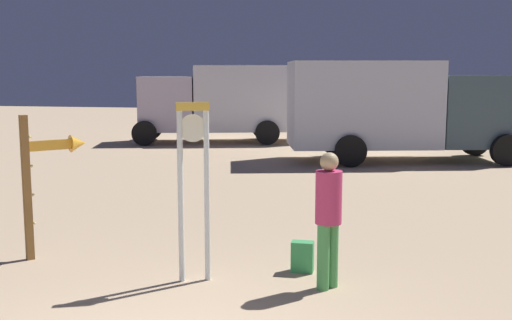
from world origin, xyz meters
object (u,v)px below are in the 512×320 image
Objects in this scene: backpack at (302,257)px; box_truck_near at (392,107)px; person_near_clock at (328,213)px; standing_clock at (194,176)px; arrow_sign at (48,167)px; box_truck_far at (228,100)px.

box_truck_near is at bearing 83.71° from backpack.
backpack is (-0.38, 0.56, -0.73)m from person_near_clock.
standing_clock is 5.50× the size of backpack.
arrow_sign is at bearing 165.62° from standing_clock.
standing_clock is 15.97m from box_truck_far.
standing_clock is 1.35× the size of person_near_clock.
box_truck_near is (0.82, 11.42, 0.69)m from person_near_clock.
standing_clock is 1.11× the size of arrow_sign.
standing_clock is 2.40m from arrow_sign.
box_truck_near is at bearing -33.81° from box_truck_far.
standing_clock reaches higher than arrow_sign.
arrow_sign is at bearing -179.59° from backpack.
standing_clock is 0.33× the size of box_truck_near.
backpack is (1.28, 0.62, -1.13)m from standing_clock.
box_truck_far is (-5.25, 15.49, 0.66)m from person_near_clock.
standing_clock is at bearing -177.78° from person_near_clock.
box_truck_near is at bearing 77.82° from standing_clock.
box_truck_near reaches higher than standing_clock.
box_truck_far is (-4.88, 14.93, 1.39)m from backpack.
standing_clock is at bearing -14.38° from arrow_sign.
backpack is at bearing -96.29° from box_truck_near.
arrow_sign reaches higher than person_near_clock.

